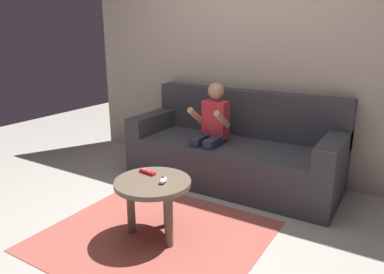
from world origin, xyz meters
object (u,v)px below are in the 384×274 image
(coffee_table, at_px, (153,191))
(nunchuk_white, at_px, (163,180))
(game_remote_red_near_edge, at_px, (148,172))
(couch, at_px, (235,152))
(person_seated_on_couch, at_px, (211,129))

(coffee_table, distance_m, nunchuk_white, 0.14)
(game_remote_red_near_edge, distance_m, nunchuk_white, 0.21)
(couch, xyz_separation_m, game_remote_red_near_edge, (-0.17, -1.16, 0.15))
(couch, relative_size, nunchuk_white, 20.58)
(coffee_table, xyz_separation_m, game_remote_red_near_edge, (-0.11, 0.08, 0.10))
(game_remote_red_near_edge, bearing_deg, coffee_table, -34.88)
(couch, distance_m, nunchuk_white, 1.25)
(game_remote_red_near_edge, bearing_deg, nunchuk_white, -21.42)
(couch, distance_m, person_seated_on_couch, 0.36)
(couch, relative_size, coffee_table, 3.72)
(couch, height_order, nunchuk_white, couch)
(coffee_table, bearing_deg, game_remote_red_near_edge, 145.12)
(person_seated_on_couch, bearing_deg, couch, 47.15)
(game_remote_red_near_edge, relative_size, nunchuk_white, 1.46)
(couch, distance_m, game_remote_red_near_edge, 1.18)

